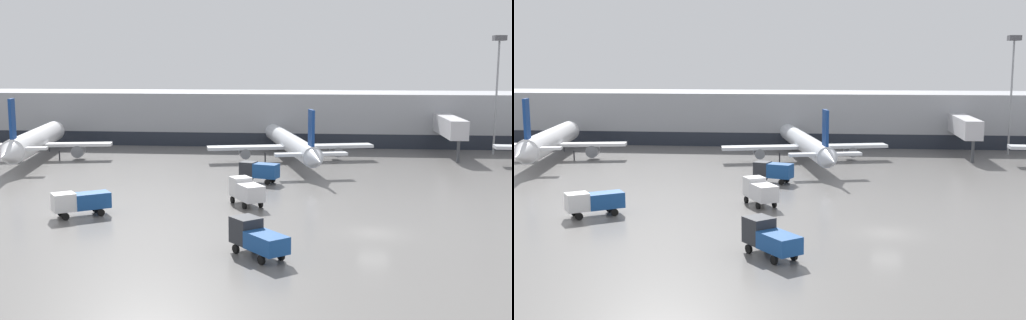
% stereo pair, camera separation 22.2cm
% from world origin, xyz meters
% --- Properties ---
extents(ground_plane, '(320.00, 320.00, 0.00)m').
position_xyz_m(ground_plane, '(0.00, 0.00, 0.00)').
color(ground_plane, slate).
extents(terminal_building, '(160.00, 30.53, 9.00)m').
position_xyz_m(terminal_building, '(0.07, 61.92, 4.50)').
color(terminal_building, '#9EA0A5').
rests_on(terminal_building, ground_plane).
extents(parked_jet_0, '(22.19, 34.21, 9.74)m').
position_xyz_m(parked_jet_0, '(-46.49, 36.30, 2.85)').
color(parked_jet_0, white).
rests_on(parked_jet_0, ground_plane).
extents(parked_jet_1, '(24.28, 36.73, 8.50)m').
position_xyz_m(parked_jet_1, '(-8.92, 39.25, 2.58)').
color(parked_jet_1, silver).
rests_on(parked_jet_1, ground_plane).
extents(service_truck_0, '(4.95, 3.09, 2.50)m').
position_xyz_m(service_truck_0, '(-11.88, 21.67, 1.53)').
color(service_truck_0, '#19478C').
rests_on(service_truck_0, ground_plane).
extents(service_truck_1, '(4.96, 5.33, 2.72)m').
position_xyz_m(service_truck_1, '(-9.33, -7.46, 1.49)').
color(service_truck_1, '#19478C').
rests_on(service_truck_1, ground_plane).
extents(service_truck_2, '(4.14, 5.17, 2.68)m').
position_xyz_m(service_truck_2, '(-12.07, 9.56, 1.55)').
color(service_truck_2, silver).
rests_on(service_truck_2, ground_plane).
extents(service_truck_3, '(5.39, 4.56, 2.37)m').
position_xyz_m(service_truck_3, '(-27.03, 3.34, 1.44)').
color(service_truck_3, '#19478C').
rests_on(service_truck_3, ground_plane).
extents(apron_light_mast_1, '(1.80, 1.80, 18.40)m').
position_xyz_m(apron_light_mast_1, '(22.49, 49.26, 14.51)').
color(apron_light_mast_1, gray).
rests_on(apron_light_mast_1, ground_plane).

